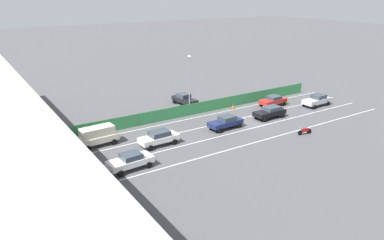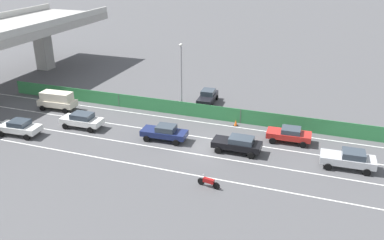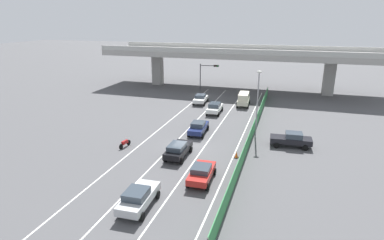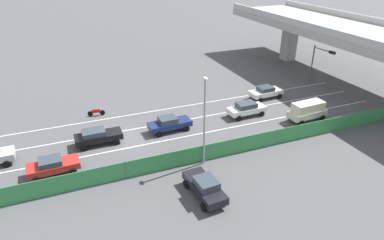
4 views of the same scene
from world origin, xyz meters
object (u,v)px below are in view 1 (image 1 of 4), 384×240
(traffic_light, at_px, (24,161))
(car_sedan_red, at_px, (273,100))
(car_sedan_white, at_px, (159,137))
(street_lamp, at_px, (189,80))
(car_van_cream, at_px, (97,135))
(parked_sedan_dark, at_px, (184,99))
(traffic_cone, at_px, (233,107))
(car_sedan_navy, at_px, (226,122))
(car_sedan_black, at_px, (270,112))
(motorcycle, at_px, (305,131))
(car_hatchback_white, at_px, (130,160))
(car_sedan_silver, at_px, (317,100))

(traffic_light, bearing_deg, car_sedan_red, -75.88)
(car_sedan_white, relative_size, street_lamp, 0.55)
(car_van_cream, height_order, traffic_light, traffic_light)
(parked_sedan_dark, bearing_deg, car_sedan_red, -125.07)
(parked_sedan_dark, distance_m, traffic_cone, 7.26)
(car_sedan_navy, xyz_separation_m, street_lamp, (6.97, 0.86, 3.98))
(car_sedan_navy, height_order, street_lamp, street_lamp)
(car_van_cream, height_order, traffic_cone, car_van_cream)
(car_sedan_red, distance_m, car_van_cream, 26.65)
(car_sedan_black, distance_m, parked_sedan_dark, 12.96)
(car_sedan_navy, distance_m, traffic_light, 24.37)
(car_sedan_red, height_order, traffic_light, traffic_light)
(street_lamp, xyz_separation_m, traffic_cone, (-1.18, -6.62, -4.53))
(car_sedan_navy, distance_m, parked_sedan_dark, 11.20)
(motorcycle, bearing_deg, car_van_cream, 65.08)
(car_sedan_white, height_order, traffic_cone, car_sedan_white)
(car_sedan_red, xyz_separation_m, traffic_light, (-8.86, 35.23, 3.00))
(car_sedan_navy, relative_size, motorcycle, 2.36)
(parked_sedan_dark, relative_size, traffic_cone, 6.74)
(car_sedan_white, xyz_separation_m, motorcycle, (-6.54, -15.98, -0.45))
(car_sedan_black, bearing_deg, traffic_light, 99.40)
(car_hatchback_white, xyz_separation_m, street_lamp, (10.74, -13.48, 3.97))
(car_sedan_silver, bearing_deg, traffic_cone, 63.74)
(car_sedan_white, distance_m, street_lamp, 11.76)
(car_sedan_white, height_order, motorcycle, car_sedan_white)
(car_sedan_white, height_order, traffic_light, traffic_light)
(traffic_light, distance_m, street_lamp, 25.83)
(car_sedan_navy, relative_size, traffic_light, 0.85)
(car_sedan_white, xyz_separation_m, street_lamp, (7.11, -8.49, 3.94))
(traffic_cone, bearing_deg, car_van_cream, 96.58)
(car_van_cream, relative_size, traffic_light, 0.84)
(car_van_cream, bearing_deg, car_sedan_red, -89.41)
(car_sedan_white, xyz_separation_m, car_sedan_red, (3.80, -20.96, -0.06))
(traffic_light, height_order, street_lamp, street_lamp)
(car_sedan_navy, relative_size, car_hatchback_white, 1.02)
(car_sedan_white, xyz_separation_m, car_sedan_black, (0.07, -16.74, -0.03))
(motorcycle, height_order, traffic_cone, motorcycle)
(car_sedan_navy, bearing_deg, parked_sedan_dark, -4.69)
(motorcycle, bearing_deg, car_sedan_white, 67.74)
(car_sedan_red, xyz_separation_m, parked_sedan_dark, (7.50, 10.68, 0.05))
(car_sedan_silver, relative_size, car_van_cream, 1.02)
(car_hatchback_white, height_order, parked_sedan_dark, parked_sedan_dark)
(traffic_cone, bearing_deg, street_lamp, 79.91)
(car_sedan_black, height_order, car_van_cream, car_van_cream)
(car_sedan_silver, xyz_separation_m, car_hatchback_white, (-3.99, 31.39, -0.03))
(car_sedan_silver, xyz_separation_m, parked_sedan_dark, (10.94, 16.13, -0.00))
(parked_sedan_dark, relative_size, traffic_light, 0.86)
(car_hatchback_white, bearing_deg, street_lamp, -51.44)
(car_sedan_white, relative_size, car_sedan_silver, 0.97)
(car_sedan_red, bearing_deg, car_hatchback_white, 106.00)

